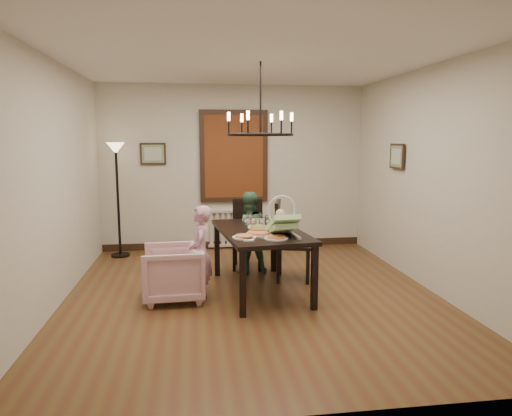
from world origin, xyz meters
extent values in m
cube|color=brown|center=(0.00, 0.00, 0.00)|extent=(4.50, 5.00, 0.01)
cube|color=white|center=(0.00, 0.00, 2.80)|extent=(4.50, 5.00, 0.01)
cube|color=beige|center=(0.00, 2.50, 1.40)|extent=(4.50, 0.01, 2.80)
cube|color=beige|center=(-2.25, 0.00, 1.40)|extent=(0.01, 5.00, 2.80)
cube|color=beige|center=(2.25, 0.00, 1.40)|extent=(0.01, 5.00, 2.80)
cube|color=black|center=(0.12, 0.15, 0.76)|extent=(1.14, 1.78, 0.05)
cube|color=black|center=(-0.19, -0.67, 0.37)|extent=(0.07, 0.07, 0.73)
cube|color=black|center=(-0.39, 0.87, 0.37)|extent=(0.07, 0.07, 0.73)
cube|color=black|center=(0.62, -0.57, 0.37)|extent=(0.07, 0.07, 0.73)
cube|color=black|center=(0.43, 0.97, 0.37)|extent=(0.07, 0.07, 0.73)
imported|color=#E4AEC6|center=(-0.95, -0.02, 0.33)|extent=(0.75, 0.73, 0.65)
imported|color=#C98EAA|center=(-0.63, -0.05, 0.47)|extent=(0.25, 0.36, 0.94)
imported|color=#3E684B|center=(0.06, 0.94, 0.48)|extent=(0.52, 0.44, 0.97)
imported|color=white|center=(0.07, 0.02, 0.82)|extent=(0.30, 0.30, 0.07)
cylinder|color=tan|center=(0.06, -0.16, 0.80)|extent=(0.31, 0.31, 0.04)
cylinder|color=silver|center=(0.08, 0.12, 0.85)|extent=(0.07, 0.07, 0.14)
cube|color=brown|center=(0.00, 2.46, 1.60)|extent=(1.00, 0.03, 1.40)
cube|color=black|center=(-1.35, 2.47, 1.65)|extent=(0.42, 0.03, 0.36)
cube|color=black|center=(2.21, 0.90, 1.65)|extent=(0.03, 0.42, 0.36)
torus|color=black|center=(0.12, 0.15, 1.95)|extent=(0.80, 0.80, 0.04)
camera|label=1|loc=(-0.69, -5.33, 1.91)|focal=32.00mm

